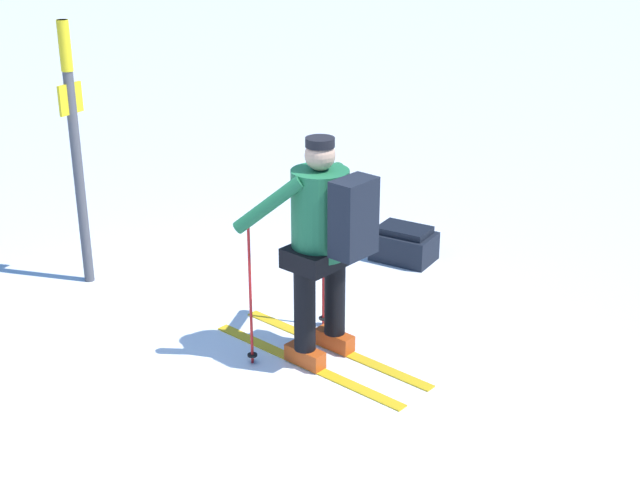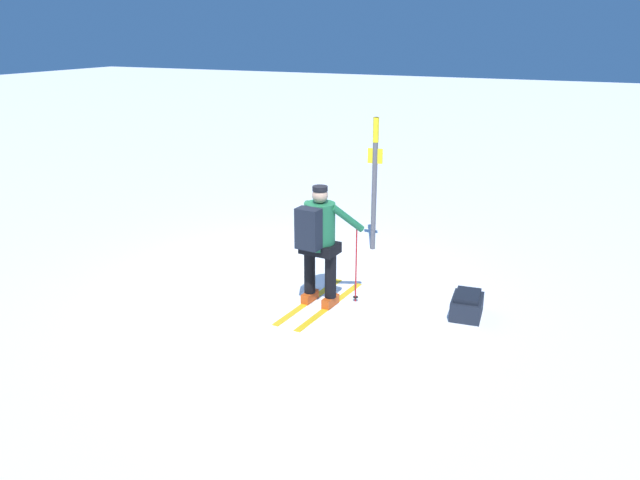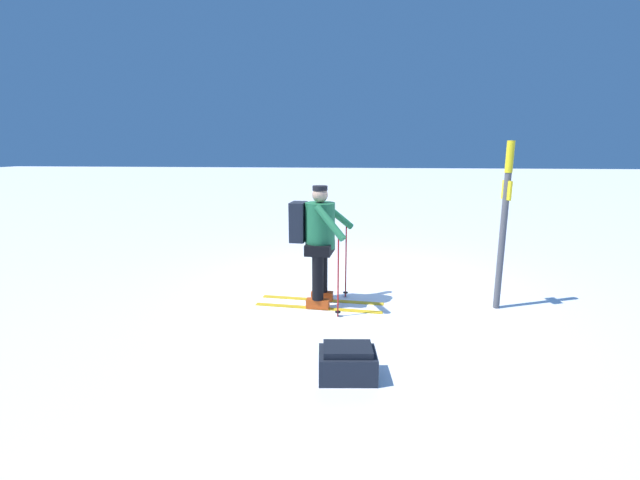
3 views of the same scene
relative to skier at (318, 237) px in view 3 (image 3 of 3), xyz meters
The scene contains 4 objects.
ground_plane 1.31m from the skier, 127.63° to the right, with size 80.00×80.00×0.00m, color white.
skier is the anchor object (origin of this frame).
dropped_backpack 2.07m from the skier, 104.46° to the left, with size 0.56×0.42×0.31m.
trail_marker 2.41m from the skier, behind, with size 0.09×0.24×2.17m.
Camera 3 is at (-0.04, 6.19, 2.08)m, focal length 24.00 mm.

